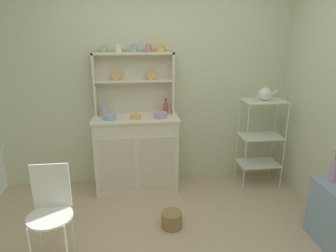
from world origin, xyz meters
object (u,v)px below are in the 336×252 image
object	(u,v)px
side_shelf_blue	(336,216)
floor_basket	(172,220)
flower_vase	(335,169)
utensil_jar	(103,111)
wire_chair	(51,206)
bowl_mixing_large	(110,117)
porcelain_teapot	(265,94)
jam_bottle	(166,108)
bakers_rack	(261,133)
hutch_cabinet	(137,153)
cup_sage_0	(104,49)
hutch_shelf_unit	(134,79)

from	to	relation	value
side_shelf_blue	floor_basket	bearing A→B (deg)	163.63
flower_vase	utensil_jar	bearing A→B (deg)	150.14
side_shelf_blue	wire_chair	size ratio (longest dim) A/B	0.67
bowl_mixing_large	porcelain_teapot	xyz separation A→B (m)	(1.79, -0.01, 0.22)
jam_bottle	porcelain_teapot	distance (m)	1.17
wire_chair	bowl_mixing_large	xyz separation A→B (m)	(0.43, 1.07, 0.43)
bakers_rack	jam_bottle	bearing A→B (deg)	171.65
bakers_rack	side_shelf_blue	world-z (taller)	bakers_rack
floor_basket	jam_bottle	distance (m)	1.29
floor_basket	jam_bottle	size ratio (longest dim) A/B	1.08
hutch_cabinet	utensil_jar	world-z (taller)	utensil_jar
bakers_rack	floor_basket	bearing A→B (deg)	-147.73
wire_chair	floor_basket	xyz separation A→B (m)	(1.03, 0.31, -0.44)
bakers_rack	flower_vase	bearing A→B (deg)	-77.42
bakers_rack	bowl_mixing_large	size ratio (longest dim) A/B	7.36
bowl_mixing_large	cup_sage_0	bearing A→B (deg)	99.68
wire_chair	flower_vase	world-z (taller)	flower_vase
cup_sage_0	porcelain_teapot	bearing A→B (deg)	-6.36
wire_chair	cup_sage_0	world-z (taller)	cup_sage_0
cup_sage_0	utensil_jar	world-z (taller)	cup_sage_0
bakers_rack	wire_chair	distance (m)	2.47
porcelain_teapot	utensil_jar	bearing A→B (deg)	175.15
bakers_rack	hutch_shelf_unit	bearing A→B (deg)	170.77
hutch_shelf_unit	floor_basket	world-z (taller)	hutch_shelf_unit
hutch_shelf_unit	utensil_jar	bearing A→B (deg)	-166.71
wire_chair	bowl_mixing_large	bearing A→B (deg)	73.37
side_shelf_blue	porcelain_teapot	world-z (taller)	porcelain_teapot
bakers_rack	flower_vase	xyz separation A→B (m)	(0.23, -1.05, 0.01)
utensil_jar	flower_vase	world-z (taller)	utensil_jar
bakers_rack	utensil_jar	size ratio (longest dim) A/B	4.27
hutch_shelf_unit	porcelain_teapot	distance (m)	1.53
flower_vase	bakers_rack	bearing A→B (deg)	102.58
hutch_cabinet	side_shelf_blue	size ratio (longest dim) A/B	1.73
hutch_shelf_unit	wire_chair	size ratio (longest dim) A/B	1.08
hutch_cabinet	flower_vase	world-z (taller)	hutch_cabinet
hutch_cabinet	cup_sage_0	xyz separation A→B (m)	(-0.32, 0.12, 1.21)
cup_sage_0	utensil_jar	distance (m)	0.70
bakers_rack	porcelain_teapot	xyz separation A→B (m)	(-0.00, 0.00, 0.49)
hutch_shelf_unit	bowl_mixing_large	xyz separation A→B (m)	(-0.29, -0.24, -0.39)
bakers_rack	cup_sage_0	world-z (taller)	cup_sage_0
bowl_mixing_large	flower_vase	size ratio (longest dim) A/B	0.45
hutch_shelf_unit	utensil_jar	size ratio (longest dim) A/B	3.61
porcelain_teapot	floor_basket	bearing A→B (deg)	-147.70
bakers_rack	jam_bottle	distance (m)	1.20
bakers_rack	utensil_jar	bearing A→B (deg)	175.15
wire_chair	jam_bottle	bearing A→B (deg)	53.94
hutch_cabinet	bakers_rack	size ratio (longest dim) A/B	0.91
hutch_cabinet	cup_sage_0	distance (m)	1.25
cup_sage_0	flower_vase	size ratio (longest dim) A/B	0.25
hutch_cabinet	bowl_mixing_large	distance (m)	0.56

